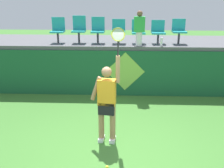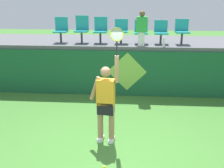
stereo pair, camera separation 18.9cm
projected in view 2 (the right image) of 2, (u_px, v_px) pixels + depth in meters
The scene contains 15 objects.
ground_plane at pixel (112, 152), 5.72m from camera, with size 40.00×40.00×0.00m, color #3D752D.
court_back_wall at pixel (120, 73), 8.75m from camera, with size 12.46×0.20×1.51m, color #195633.
spectator_platform at pixel (121, 42), 9.62m from camera, with size 12.46×2.50×0.12m, color #56565B.
tennis_player at pixel (106, 101), 5.84m from camera, with size 0.75×0.31×2.59m.
tennis_ball at pixel (104, 167), 5.18m from camera, with size 0.07×0.07×0.07m, color #D1E533.
water_bottle at pixel (164, 42), 8.41m from camera, with size 0.08×0.08×0.28m, color white.
stadium_chair_0 at pixel (61, 29), 9.05m from camera, with size 0.44×0.42×0.84m.
stadium_chair_1 at pixel (82, 28), 9.00m from camera, with size 0.44×0.42×0.90m.
stadium_chair_2 at pixel (101, 29), 8.96m from camera, with size 0.44×0.42×0.86m.
stadium_chair_3 at pixel (121, 30), 8.91m from camera, with size 0.44×0.42×0.79m.
stadium_chair_4 at pixel (141, 31), 8.87m from camera, with size 0.44×0.42×0.78m.
stadium_chair_5 at pixel (161, 31), 8.83m from camera, with size 0.44×0.42×0.76m.
stadium_chair_6 at pixel (182, 30), 8.77m from camera, with size 0.44×0.42×0.81m.
spectator_0 at pixel (142, 28), 8.39m from camera, with size 0.34×0.20×1.10m.
wall_signage_mount at pixel (127, 96), 8.87m from camera, with size 1.27×0.01×1.47m.
Camera 2 is at (0.37, -4.93, 3.23)m, focal length 42.73 mm.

